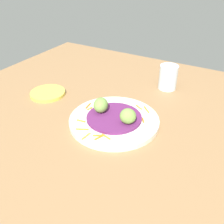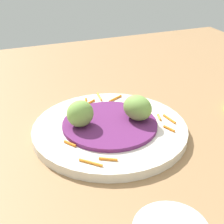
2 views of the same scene
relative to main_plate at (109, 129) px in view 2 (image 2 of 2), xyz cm
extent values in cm
cube|color=#936D47|center=(0.19, 5.52, -1.76)|extent=(110.00, 110.00, 2.00)
cylinder|color=silver|center=(0.00, 0.00, 0.00)|extent=(26.11, 26.11, 1.52)
cylinder|color=#60235B|center=(0.00, 0.00, 1.10)|extent=(15.99, 15.99, 0.67)
cylinder|color=orange|center=(-8.98, 4.78, 0.96)|extent=(1.88, 3.24, 0.40)
cylinder|color=orange|center=(9.16, -3.78, 0.96)|extent=(1.72, 2.55, 0.40)
cylinder|color=orange|center=(-9.69, -1.10, 0.96)|extent=(2.87, 1.38, 0.40)
cylinder|color=orange|center=(-5.84, 7.42, 0.96)|extent=(0.76, 2.67, 0.40)
cylinder|color=orange|center=(-9.02, -0.64, 0.96)|extent=(1.94, 2.87, 0.40)
cylinder|color=orange|center=(0.92, 9.05, 0.96)|extent=(1.99, 0.89, 0.40)
cylinder|color=orange|center=(2.12, 10.40, 0.96)|extent=(3.26, 0.84, 0.40)
cylinder|color=orange|center=(3.23, -7.79, 0.96)|extent=(2.12, 1.56, 0.40)
cylinder|color=orange|center=(-10.91, 2.14, 0.96)|extent=(3.26, 0.73, 0.40)
cylinder|color=orange|center=(9.02, -6.36, 0.96)|extent=(2.86, 2.84, 0.40)
cylinder|color=orange|center=(4.96, 8.69, 0.96)|extent=(2.25, 1.18, 0.40)
cylinder|color=orange|center=(-8.56, -2.51, 0.96)|extent=(1.14, 2.96, 0.40)
ellipsoid|color=#759E47|center=(0.72, 4.82, 3.56)|extent=(6.48, 5.88, 4.25)
ellipsoid|color=#759E47|center=(-0.72, -4.82, 3.63)|extent=(5.71, 5.87, 4.40)
camera|label=1|loc=(-53.29, -29.92, 41.87)|focal=40.84mm
camera|label=2|loc=(46.26, -17.98, 29.84)|focal=54.44mm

